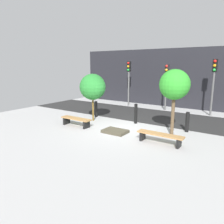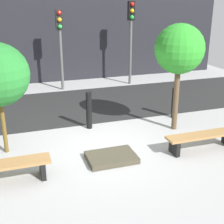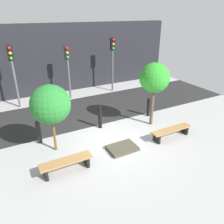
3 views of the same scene
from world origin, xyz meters
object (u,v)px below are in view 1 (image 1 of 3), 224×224
(tree_behind_right_bench, at_px, (175,85))
(traffic_light_west, at_px, (129,75))
(planter_bed, at_px, (115,131))
(bollard_center, at_px, (187,122))
(traffic_light_mid_east, at_px, (214,77))
(tree_behind_left_bench, at_px, (93,87))
(traffic_light_mid_west, at_px, (166,79))
(bench_right, at_px, (160,136))
(bollard_far_left, at_px, (96,109))
(bollard_left, at_px, (136,114))
(bench_left, at_px, (76,120))

(tree_behind_right_bench, relative_size, traffic_light_west, 0.87)
(planter_bed, bearing_deg, bollard_center, 36.41)
(traffic_light_mid_east, bearing_deg, tree_behind_left_bench, -135.70)
(traffic_light_mid_west, distance_m, traffic_light_mid_east, 3.04)
(tree_behind_right_bench, relative_size, traffic_light_mid_west, 0.93)
(bench_right, height_order, bollard_far_left, bollard_far_left)
(tree_behind_right_bench, distance_m, traffic_light_mid_west, 5.75)
(planter_bed, bearing_deg, bench_right, -4.87)
(traffic_light_mid_west, relative_size, traffic_light_mid_east, 0.91)
(bollard_center, distance_m, traffic_light_mid_west, 5.52)
(tree_behind_left_bench, relative_size, bollard_left, 2.46)
(bench_left, height_order, bollard_left, bollard_left)
(tree_behind_right_bench, xyz_separation_m, traffic_light_west, (-5.38, 5.25, 0.09))
(bench_right, distance_m, bollard_center, 2.31)
(planter_bed, relative_size, tree_behind_left_bench, 0.42)
(tree_behind_left_bench, bearing_deg, traffic_light_west, 97.52)
(bollard_center, height_order, traffic_light_mid_east, traffic_light_mid_east)
(tree_behind_right_bench, bearing_deg, tree_behind_left_bench, 180.00)
(tree_behind_right_bench, relative_size, bollard_center, 3.08)
(tree_behind_left_bench, xyz_separation_m, traffic_light_mid_west, (2.35, 5.25, 0.29))
(tree_behind_left_bench, height_order, tree_behind_right_bench, tree_behind_right_bench)
(bollard_left, bearing_deg, tree_behind_left_bench, -160.40)
(bollard_center, bearing_deg, tree_behind_right_bench, -118.44)
(bench_left, xyz_separation_m, tree_behind_left_bench, (-0.00, 1.43, 1.64))
(bollard_far_left, distance_m, traffic_light_mid_west, 5.52)
(bollard_center, bearing_deg, traffic_light_mid_west, 122.35)
(traffic_light_mid_east, bearing_deg, bench_left, -128.86)
(bench_left, height_order, bollard_center, bollard_center)
(tree_behind_left_bench, bearing_deg, traffic_light_mid_east, 44.30)
(bench_right, xyz_separation_m, traffic_light_mid_east, (0.69, 6.68, 2.13))
(bench_left, height_order, traffic_light_west, traffic_light_west)
(tree_behind_right_bench, bearing_deg, traffic_light_mid_west, 114.06)
(bollard_far_left, xyz_separation_m, traffic_light_west, (-0.24, 4.42, 1.90))
(traffic_light_mid_west, bearing_deg, traffic_light_west, 179.99)
(bench_left, xyz_separation_m, planter_bed, (2.35, 0.20, -0.25))
(traffic_light_west, bearing_deg, tree_behind_right_bench, -44.30)
(bollard_left, relative_size, bollard_center, 1.12)
(bench_left, xyz_separation_m, bollard_left, (2.35, 2.26, 0.23))
(traffic_light_west, bearing_deg, traffic_light_mid_west, -0.01)
(planter_bed, relative_size, tree_behind_right_bench, 0.38)
(traffic_light_mid_east, bearing_deg, bollard_left, -124.52)
(traffic_light_west, bearing_deg, traffic_light_mid_east, 0.00)
(bench_left, bearing_deg, bench_right, 0.26)
(traffic_light_west, relative_size, traffic_light_mid_west, 1.07)
(bench_left, relative_size, traffic_light_mid_west, 0.56)
(planter_bed, relative_size, traffic_light_mid_east, 0.32)
(tree_behind_right_bench, height_order, bollard_center, tree_behind_right_bench)
(traffic_light_mid_east, bearing_deg, tree_behind_right_bench, -97.52)
(bollard_far_left, bearing_deg, traffic_light_mid_west, 57.65)
(bollard_far_left, xyz_separation_m, traffic_light_mid_east, (5.84, 4.42, 1.95))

